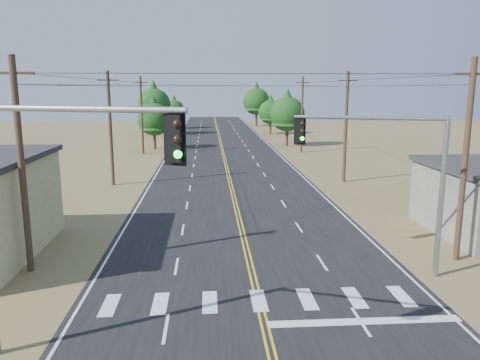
{
  "coord_description": "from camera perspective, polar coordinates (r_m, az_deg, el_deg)",
  "views": [
    {
      "loc": [
        -1.99,
        -9.69,
        8.58
      ],
      "look_at": [
        -0.23,
        15.86,
        3.5
      ],
      "focal_mm": 35.0,
      "sensor_mm": 36.0,
      "label": 1
    }
  ],
  "objects": [
    {
      "name": "tree_right_far",
      "position": [
        106.41,
        2.02,
        9.88
      ],
      "size": [
        5.99,
        5.99,
        9.98
      ],
      "color": "#3F2D1E",
      "rests_on": "ground"
    },
    {
      "name": "utility_pole_right_near",
      "position": [
        25.26,
        25.75,
        2.23
      ],
      "size": [
        1.8,
        0.3,
        10.0
      ],
      "color": "#4C3826",
      "rests_on": "ground"
    },
    {
      "name": "utility_pole_left_far",
      "position": [
        62.37,
        -11.89,
        7.8
      ],
      "size": [
        1.8,
        0.3,
        10.0
      ],
      "color": "#4C3826",
      "rests_on": "ground"
    },
    {
      "name": "tree_right_mid",
      "position": [
        87.57,
        3.76,
        8.56
      ],
      "size": [
        4.47,
        4.47,
        7.45
      ],
      "color": "#3F2D1E",
      "rests_on": "ground"
    },
    {
      "name": "tree_left_mid",
      "position": [
        87.44,
        -10.44,
        9.39
      ],
      "size": [
        5.95,
        5.95,
        9.92
      ],
      "color": "#3F2D1E",
      "rests_on": "ground"
    },
    {
      "name": "signal_mast_right",
      "position": [
        22.39,
        18.51,
        1.62
      ],
      "size": [
        6.44,
        2.64,
        7.42
      ],
      "rotation": [
        0.0,
        0.0,
        -0.37
      ],
      "color": "gray",
      "rests_on": "ground"
    },
    {
      "name": "utility_pole_left_near",
      "position": [
        23.55,
        -25.09,
        1.71
      ],
      "size": [
        1.8,
        0.3,
        10.0
      ],
      "color": "#4C3826",
      "rests_on": "ground"
    },
    {
      "name": "signal_mast_left",
      "position": [
        15.01,
        -23.74,
        -1.29
      ],
      "size": [
        6.64,
        2.58,
        8.22
      ],
      "rotation": [
        0.0,
        0.0,
        -0.33
      ],
      "color": "gray",
      "rests_on": "ground"
    },
    {
      "name": "tree_right_near",
      "position": [
        69.97,
        5.8,
        8.42
      ],
      "size": [
        5.14,
        5.14,
        8.56
      ],
      "color": "#3F2D1E",
      "rests_on": "ground"
    },
    {
      "name": "tree_left_far",
      "position": [
        100.61,
        -8.03,
        8.69
      ],
      "size": [
        4.25,
        4.25,
        7.09
      ],
      "color": "#3F2D1E",
      "rests_on": "ground"
    },
    {
      "name": "tree_left_near",
      "position": [
        67.02,
        -10.46,
        7.71
      ],
      "size": [
        4.6,
        4.6,
        7.67
      ],
      "color": "#3F2D1E",
      "rests_on": "ground"
    },
    {
      "name": "road",
      "position": [
        40.65,
        -1.05,
        -0.95
      ],
      "size": [
        15.0,
        200.0,
        0.02
      ],
      "primitive_type": "cube",
      "color": "black",
      "rests_on": "ground"
    },
    {
      "name": "utility_pole_right_far",
      "position": [
        63.03,
        7.56,
        7.97
      ],
      "size": [
        1.8,
        0.3,
        10.0
      ],
      "color": "#4C3826",
      "rests_on": "ground"
    },
    {
      "name": "utility_pole_left_mid",
      "position": [
        42.69,
        -15.52,
        6.16
      ],
      "size": [
        1.8,
        0.3,
        10.0
      ],
      "color": "#4C3826",
      "rests_on": "ground"
    },
    {
      "name": "utility_pole_right_mid",
      "position": [
        43.66,
        12.77,
        6.4
      ],
      "size": [
        1.8,
        0.3,
        10.0
      ],
      "color": "#4C3826",
      "rests_on": "ground"
    }
  ]
}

